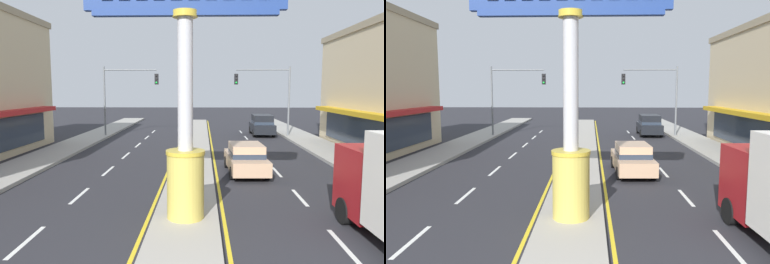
% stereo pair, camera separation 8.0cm
% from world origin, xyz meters
% --- Properties ---
extents(median_strip, '(2.12, 52.00, 0.14)m').
position_xyz_m(median_strip, '(0.00, 18.00, 0.07)').
color(median_strip, '#A39E93').
rests_on(median_strip, ground).
extents(sidewalk_left, '(2.82, 60.00, 0.18)m').
position_xyz_m(sidewalk_left, '(-9.07, 16.00, 0.09)').
color(sidewalk_left, '#9E9B93').
rests_on(sidewalk_left, ground).
extents(sidewalk_right, '(2.82, 60.00, 0.18)m').
position_xyz_m(sidewalk_right, '(9.07, 16.00, 0.09)').
color(sidewalk_right, '#9E9B93').
rests_on(sidewalk_right, ground).
extents(lane_markings, '(8.86, 52.00, 0.01)m').
position_xyz_m(lane_markings, '(0.00, 16.65, 0.00)').
color(lane_markings, silver).
rests_on(lane_markings, ground).
extents(district_sign, '(6.07, 1.24, 7.90)m').
position_xyz_m(district_sign, '(0.00, 6.48, 4.08)').
color(district_sign, gold).
rests_on(district_sign, median_strip).
extents(traffic_light_left_side, '(4.86, 0.46, 6.20)m').
position_xyz_m(traffic_light_left_side, '(-6.30, 26.89, 4.25)').
color(traffic_light_left_side, slate).
rests_on(traffic_light_left_side, ground).
extents(traffic_light_right_side, '(4.86, 0.46, 6.20)m').
position_xyz_m(traffic_light_right_side, '(6.30, 27.09, 4.25)').
color(traffic_light_right_side, slate).
rests_on(traffic_light_right_side, ground).
extents(sedan_near_right_lane, '(1.95, 4.36, 1.53)m').
position_xyz_m(sedan_near_right_lane, '(2.71, 13.23, 0.79)').
color(sedan_near_right_lane, tan).
rests_on(sedan_near_right_lane, ground).
extents(suv_far_right_lane, '(2.06, 4.65, 1.90)m').
position_xyz_m(suv_far_right_lane, '(6.01, 28.58, 0.98)').
color(suv_far_right_lane, black).
rests_on(suv_far_right_lane, ground).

